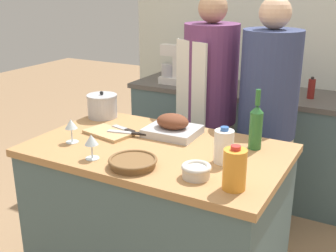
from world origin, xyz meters
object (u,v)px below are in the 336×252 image
at_px(knife_paring, 124,129).
at_px(condiment_bottle_short, 195,77).
at_px(wine_glass_right, 71,125).
at_px(person_cook_aproned, 209,105).
at_px(stand_mixer, 171,67).
at_px(juice_jug, 235,169).
at_px(milk_jug, 224,146).
at_px(roasting_pan, 173,127).
at_px(mixing_bowl, 196,170).
at_px(condiment_bottle_tall, 311,89).
at_px(wine_bottle_green, 256,126).
at_px(person_cook_guest, 267,117).
at_px(wine_glass_left, 91,141).
at_px(cutting_board, 109,133).
at_px(knife_chef, 129,133).
at_px(stock_pot, 102,106).
at_px(wicker_basket, 133,162).

height_order(knife_paring, condiment_bottle_short, condiment_bottle_short).
distance_m(wine_glass_right, person_cook_aproned, 1.08).
distance_m(stand_mixer, condiment_bottle_short, 0.24).
bearing_deg(juice_jug, milk_jug, 120.73).
relative_size(roasting_pan, mixing_bowl, 2.19).
xyz_separation_m(stand_mixer, condiment_bottle_tall, (1.18, 0.07, -0.07)).
relative_size(mixing_bowl, condiment_bottle_tall, 0.81).
relative_size(wine_bottle_green, person_cook_guest, 0.19).
distance_m(juice_jug, wine_glass_right, 0.97).
bearing_deg(wine_glass_left, stand_mixer, 105.73).
bearing_deg(cutting_board, knife_paring, 50.88).
bearing_deg(wine_glass_left, roasting_pan, 69.21).
distance_m(juice_jug, milk_jug, 0.28).
relative_size(cutting_board, person_cook_aproned, 0.18).
height_order(mixing_bowl, condiment_bottle_short, condiment_bottle_short).
distance_m(knife_chef, person_cook_guest, 0.93).
bearing_deg(condiment_bottle_short, condiment_bottle_tall, 4.16).
distance_m(wine_glass_right, knife_paring, 0.32).
distance_m(roasting_pan, mixing_bowl, 0.56).
height_order(wine_bottle_green, wine_glass_right, wine_bottle_green).
bearing_deg(condiment_bottle_short, stand_mixer, -179.43).
distance_m(knife_paring, condiment_bottle_short, 1.33).
distance_m(wine_glass_left, stand_mixer, 1.78).
bearing_deg(mixing_bowl, knife_paring, 151.11).
bearing_deg(person_cook_aproned, wine_glass_right, -86.00).
height_order(stock_pot, condiment_bottle_tall, stock_pot).
xyz_separation_m(milk_jug, condiment_bottle_short, (-0.83, 1.44, -0.03)).
bearing_deg(roasting_pan, knife_chef, -146.78).
relative_size(wine_bottle_green, person_cook_aproned, 0.19).
xyz_separation_m(milk_jug, person_cook_guest, (-0.02, 0.80, -0.08)).
bearing_deg(mixing_bowl, juice_jug, -6.58).
height_order(mixing_bowl, wine_glass_right, wine_glass_right).
distance_m(mixing_bowl, condiment_bottle_short, 1.84).
height_order(cutting_board, knife_chef, knife_chef).
bearing_deg(juice_jug, wine_glass_left, -177.35).
height_order(mixing_bowl, wine_glass_left, wine_glass_left).
bearing_deg(wine_glass_right, wine_glass_left, -27.90).
distance_m(roasting_pan, wine_bottle_green, 0.48).
bearing_deg(stock_pot, knife_paring, -31.28).
bearing_deg(juice_jug, person_cook_guest, 98.63).
bearing_deg(juice_jug, wicker_basket, -178.24).
relative_size(wicker_basket, mixing_bowl, 1.72).
bearing_deg(wine_bottle_green, juice_jug, -82.47).
distance_m(knife_chef, knife_paring, 0.07).
bearing_deg(stock_pot, wine_bottle_green, -3.01).
bearing_deg(wine_bottle_green, roasting_pan, -176.80).
bearing_deg(milk_jug, wine_bottle_green, 72.35).
height_order(knife_paring, person_cook_aproned, person_cook_aproned).
bearing_deg(milk_jug, condiment_bottle_short, 120.09).
xyz_separation_m(condiment_bottle_tall, person_cook_aproned, (-0.57, -0.64, -0.05)).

